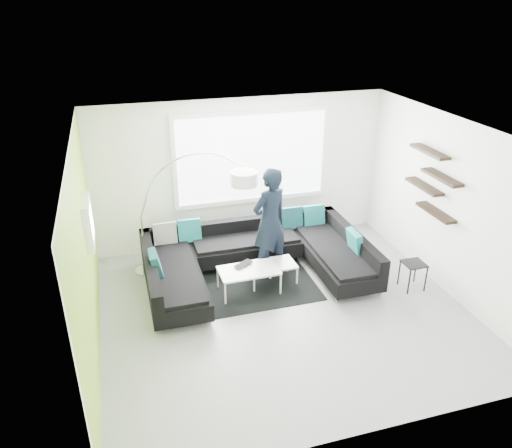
{
  "coord_description": "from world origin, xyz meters",
  "views": [
    {
      "loc": [
        -2.21,
        -6.04,
        4.52
      ],
      "look_at": [
        -0.18,
        0.9,
        1.1
      ],
      "focal_mm": 35.0,
      "sensor_mm": 36.0,
      "label": 1
    }
  ],
  "objects_px": {
    "side_table": "(412,275)",
    "person": "(270,222)",
    "coffee_table": "(260,276)",
    "sectional_sofa": "(257,261)",
    "arc_lamp": "(141,216)",
    "laptop": "(246,266)"
  },
  "relations": [
    {
      "from": "side_table",
      "to": "person",
      "type": "xyz_separation_m",
      "value": [
        -2.1,
        1.18,
        0.72
      ]
    },
    {
      "from": "side_table",
      "to": "person",
      "type": "distance_m",
      "value": 2.52
    },
    {
      "from": "side_table",
      "to": "coffee_table",
      "type": "bearing_deg",
      "value": 162.74
    },
    {
      "from": "sectional_sofa",
      "to": "coffee_table",
      "type": "relative_size",
      "value": 2.96
    },
    {
      "from": "sectional_sofa",
      "to": "arc_lamp",
      "type": "distance_m",
      "value": 2.09
    },
    {
      "from": "sectional_sofa",
      "to": "arc_lamp",
      "type": "bearing_deg",
      "value": 156.34
    },
    {
      "from": "arc_lamp",
      "to": "side_table",
      "type": "bearing_deg",
      "value": -9.25
    },
    {
      "from": "coffee_table",
      "to": "laptop",
      "type": "distance_m",
      "value": 0.33
    },
    {
      "from": "person",
      "to": "side_table",
      "type": "bearing_deg",
      "value": 127.9
    },
    {
      "from": "sectional_sofa",
      "to": "coffee_table",
      "type": "height_order",
      "value": "sectional_sofa"
    },
    {
      "from": "person",
      "to": "laptop",
      "type": "distance_m",
      "value": 0.86
    },
    {
      "from": "sectional_sofa",
      "to": "side_table",
      "type": "bearing_deg",
      "value": -22.16
    },
    {
      "from": "sectional_sofa",
      "to": "laptop",
      "type": "height_order",
      "value": "sectional_sofa"
    },
    {
      "from": "coffee_table",
      "to": "person",
      "type": "relative_size",
      "value": 0.65
    },
    {
      "from": "arc_lamp",
      "to": "laptop",
      "type": "xyz_separation_m",
      "value": [
        1.54,
        -1.0,
        -0.65
      ]
    },
    {
      "from": "arc_lamp",
      "to": "sectional_sofa",
      "type": "bearing_deg",
      "value": -10.1
    },
    {
      "from": "sectional_sofa",
      "to": "laptop",
      "type": "xyz_separation_m",
      "value": [
        -0.25,
        -0.2,
        0.07
      ]
    },
    {
      "from": "arc_lamp",
      "to": "person",
      "type": "relative_size",
      "value": 1.12
    },
    {
      "from": "arc_lamp",
      "to": "side_table",
      "type": "distance_m",
      "value": 4.62
    },
    {
      "from": "arc_lamp",
      "to": "laptop",
      "type": "height_order",
      "value": "arc_lamp"
    },
    {
      "from": "sectional_sofa",
      "to": "laptop",
      "type": "distance_m",
      "value": 0.33
    },
    {
      "from": "laptop",
      "to": "person",
      "type": "bearing_deg",
      "value": 5.74
    }
  ]
}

